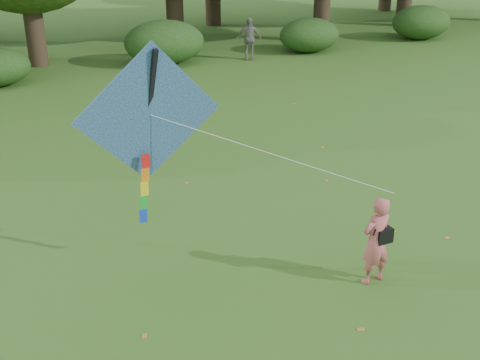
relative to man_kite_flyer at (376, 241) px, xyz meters
name	(u,v)px	position (x,y,z in m)	size (l,w,h in m)	color
ground	(345,292)	(-0.62, -0.08, -0.81)	(100.00, 100.00, 0.00)	#265114
man_kite_flyer	(376,241)	(0.00, 0.00, 0.00)	(0.59, 0.39, 1.62)	#C25B5D
bystander_right	(249,39)	(6.07, 17.03, 0.12)	(1.09, 0.45, 1.86)	gray
crossbody_bag	(383,235)	(0.12, -0.03, 0.11)	(0.43, 0.20, 0.68)	black
flying_kite	(149,117)	(-3.16, 2.31, 1.99)	(4.72, 2.77, 3.29)	#2959B3
shrub_band	(79,53)	(-1.34, 17.52, 0.05)	(39.15, 3.22, 1.88)	#264919
fallen_leaves	(280,197)	(0.23, 3.71, -0.80)	(10.33, 12.98, 0.01)	olive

